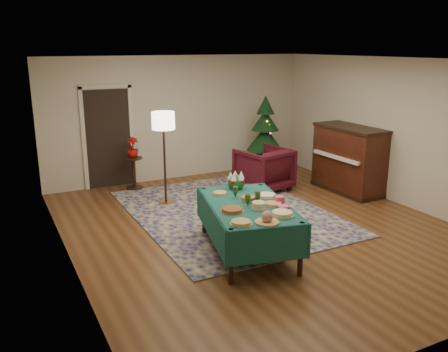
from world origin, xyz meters
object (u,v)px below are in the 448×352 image
potted_plant (133,152)px  piano (349,160)px  gift_box (279,200)px  side_table (134,174)px  armchair (264,167)px  christmas_tree (265,140)px  buffet_table (248,214)px  floor_lamp (163,126)px

potted_plant → piano: piano is taller
gift_box → side_table: (-0.97, 3.97, -0.47)m
potted_plant → piano: size_ratio=0.27×
armchair → side_table: armchair is taller
armchair → christmas_tree: 1.21m
gift_box → christmas_tree: (2.02, 3.67, 0.03)m
buffet_table → floor_lamp: floor_lamp is taller
armchair → floor_lamp: bearing=-13.9°
gift_box → floor_lamp: 2.96m
gift_box → potted_plant: bearing=103.7°
gift_box → armchair: bearing=62.4°
christmas_tree → piano: bearing=-64.5°
side_table → potted_plant: 0.46m
gift_box → floor_lamp: size_ratio=0.07×
piano → armchair: bearing=150.4°
gift_box → armchair: 3.05m
gift_box → side_table: 4.11m
side_table → piano: bearing=-28.8°
floor_lamp → armchair: bearing=-2.6°
potted_plant → christmas_tree: bearing=-5.7°
buffet_table → piano: 3.72m
armchair → potted_plant: armchair is taller
floor_lamp → piano: (3.60, -0.94, -0.82)m
potted_plant → armchair: bearing=-28.4°
christmas_tree → armchair: bearing=-122.3°
potted_plant → piano: bearing=-28.8°
floor_lamp → gift_box: bearing=-75.8°
armchair → floor_lamp: 2.33m
armchair → christmas_tree: (0.62, 0.98, 0.33)m
armchair → potted_plant: 2.71m
buffet_table → potted_plant: size_ratio=5.01×
buffet_table → piano: piano is taller
buffet_table → armchair: 3.12m
side_table → piano: (3.86, -2.13, 0.33)m
side_table → christmas_tree: 3.05m
buffet_table → piano: (3.31, 1.68, 0.06)m
buffet_table → gift_box: size_ratio=17.79×
gift_box → potted_plant: size_ratio=0.28×
buffet_table → gift_box: bearing=-21.8°
buffet_table → armchair: size_ratio=2.17×
gift_box → piano: piano is taller
christmas_tree → side_table: bearing=174.3°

